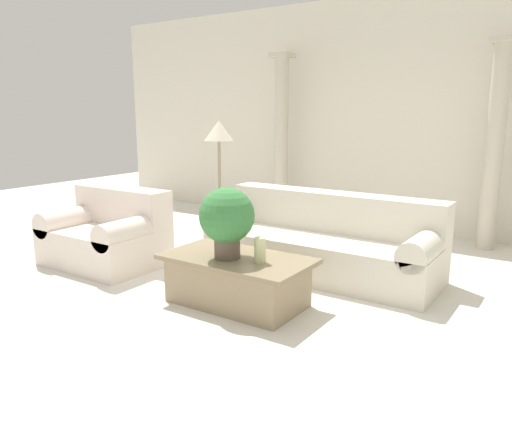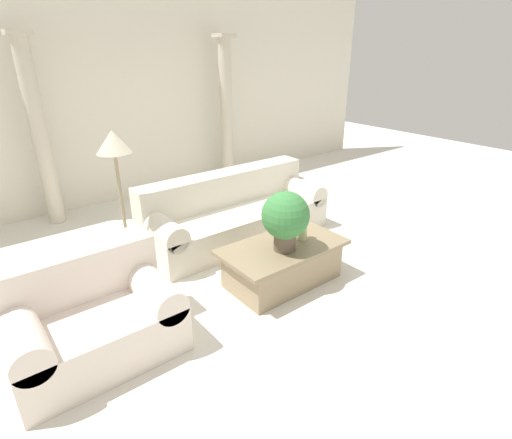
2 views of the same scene
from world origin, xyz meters
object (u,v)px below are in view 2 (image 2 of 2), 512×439
Objects in this scene: loveseat at (91,315)px; coffee_table at (283,263)px; sofa_long at (234,213)px; potted_plant at (285,217)px; floor_lamp at (115,156)px.

coffee_table is (1.89, -0.18, -0.12)m from loveseat.
coffee_table is at bearing -100.89° from sofa_long.
sofa_long is at bearing 77.61° from potted_plant.
potted_plant is (-0.28, -1.28, 0.45)m from sofa_long.
floor_lamp is at bearing 177.91° from sofa_long.
sofa_long is at bearing 25.77° from loveseat.
coffee_table is 2.13× the size of potted_plant.
loveseat is at bearing -154.23° from sofa_long.
coffee_table is (-0.23, -1.20, -0.11)m from sofa_long.
sofa_long is at bearing -2.09° from floor_lamp.
sofa_long reaches higher than coffee_table.
potted_plant is at bearing -123.67° from coffee_table.
sofa_long and loveseat have the same top height.
loveseat is 0.81× the size of floor_lamp.
potted_plant is at bearing -50.02° from floor_lamp.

